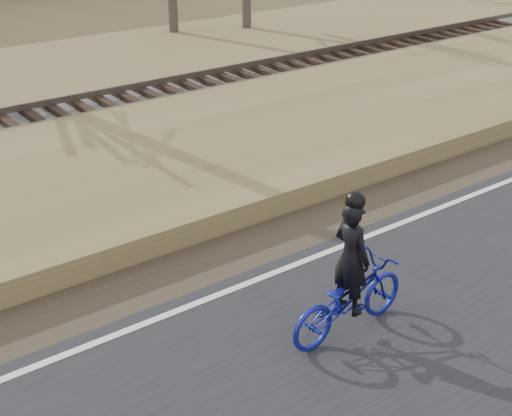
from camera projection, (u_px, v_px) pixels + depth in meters
ground at (278, 284)px, 10.83m from camera, size 120.00×120.00×0.00m
road at (400, 366)px, 9.01m from camera, size 120.00×6.00×0.06m
edge_line at (270, 275)px, 10.95m from camera, size 120.00×0.12×0.01m
shoulder at (233, 251)px, 11.69m from camera, size 120.00×1.60×0.04m
embankment at (144, 181)px, 13.77m from camera, size 120.00×5.00×0.44m
ballast at (65, 128)px, 16.51m from camera, size 120.00×3.00×0.45m
railroad at (64, 115)px, 16.38m from camera, size 120.00×2.40×0.29m
cyclist at (349, 290)px, 9.37m from camera, size 1.99×0.77×2.07m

